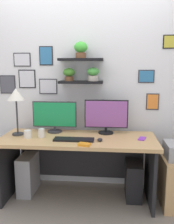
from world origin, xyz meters
The scene contains 14 objects.
ground_plane centered at (0.00, 0.00, 0.00)m, with size 8.00×8.00×0.00m, color gray.
back_wall_assembly centered at (0.00, 0.44, 1.36)m, with size 4.40×0.24×2.70m.
desk centered at (0.00, 0.06, 0.54)m, with size 1.77×0.68×0.75m.
monitor_left centered at (-0.31, 0.22, 0.95)m, with size 0.54×0.18×0.38m.
monitor_right centered at (0.31, 0.22, 0.96)m, with size 0.52×0.18×0.41m.
keyboard centered at (-0.03, -0.11, 0.76)m, with size 0.44×0.14×0.02m, color black.
computer_mouse centered at (0.26, -0.11, 0.77)m, with size 0.06×0.09×0.03m, color black.
desk_lamp centered at (-0.72, 0.04, 1.20)m, with size 0.20×0.20×0.55m.
cell_phone centered at (0.72, 0.01, 0.76)m, with size 0.07×0.14×0.01m, color purple.
coffee_mug centered at (-0.56, -0.07, 0.80)m, with size 0.08×0.08×0.09m, color white.
pen_cup centered at (-0.41, -0.03, 0.80)m, with size 0.07×0.07×0.10m, color white.
scissors_tray centered at (0.10, -0.28, 0.76)m, with size 0.12×0.08×0.02m, color orange.
computer_tower_left centered at (-0.64, 0.10, 0.24)m, with size 0.18×0.40×0.48m, color #99999E.
computer_tower_right centered at (0.65, 0.11, 0.22)m, with size 0.18×0.40×0.43m, color black.
Camera 1 is at (0.36, -2.67, 1.55)m, focal length 39.39 mm.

